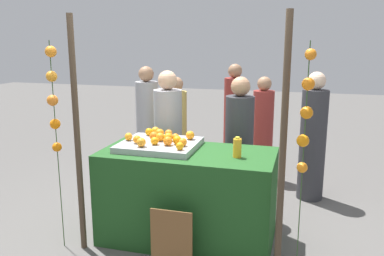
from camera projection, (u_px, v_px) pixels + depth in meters
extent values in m
plane|color=#565451|center=(188.00, 238.00, 4.10)|extent=(24.00, 24.00, 0.00)
cube|color=#1E4C1E|center=(188.00, 196.00, 4.00)|extent=(1.68, 0.83, 0.92)
cube|color=#9EA0A5|center=(160.00, 145.00, 4.02)|extent=(0.75, 0.66, 0.06)
sphere|color=orange|center=(190.00, 135.00, 4.11)|extent=(0.09, 0.09, 0.09)
sphere|color=orange|center=(137.00, 140.00, 3.94)|extent=(0.08, 0.08, 0.08)
sphere|color=orange|center=(169.00, 133.00, 4.21)|extent=(0.08, 0.08, 0.08)
sphere|color=orange|center=(175.00, 137.00, 4.05)|extent=(0.08, 0.08, 0.08)
sphere|color=orange|center=(168.00, 137.00, 4.03)|extent=(0.09, 0.09, 0.09)
sphere|color=orange|center=(141.00, 142.00, 3.82)|extent=(0.09, 0.09, 0.09)
sphere|color=orange|center=(154.00, 136.00, 4.07)|extent=(0.09, 0.09, 0.09)
sphere|color=orange|center=(129.00, 137.00, 4.06)|extent=(0.08, 0.08, 0.08)
sphere|color=orange|center=(168.00, 141.00, 3.87)|extent=(0.09, 0.09, 0.09)
sphere|color=orange|center=(155.00, 141.00, 3.90)|extent=(0.08, 0.08, 0.08)
sphere|color=orange|center=(177.00, 140.00, 3.91)|extent=(0.09, 0.09, 0.09)
sphere|color=orange|center=(160.00, 137.00, 4.03)|extent=(0.09, 0.09, 0.09)
sphere|color=orange|center=(183.00, 142.00, 3.85)|extent=(0.08, 0.08, 0.08)
sphere|color=orange|center=(180.00, 146.00, 3.72)|extent=(0.07, 0.07, 0.07)
sphere|color=orange|center=(160.00, 133.00, 4.19)|extent=(0.09, 0.09, 0.09)
sphere|color=orange|center=(149.00, 132.00, 4.27)|extent=(0.08, 0.08, 0.08)
sphere|color=orange|center=(155.00, 131.00, 4.30)|extent=(0.09, 0.09, 0.09)
cylinder|color=#F3A625|center=(237.00, 148.00, 3.69)|extent=(0.08, 0.08, 0.17)
cylinder|color=yellow|center=(238.00, 138.00, 3.67)|extent=(0.04, 0.04, 0.02)
cube|color=brown|center=(171.00, 241.00, 3.49)|extent=(0.38, 0.01, 0.56)
cube|color=black|center=(172.00, 240.00, 3.50)|extent=(0.36, 0.02, 0.54)
cylinder|color=#99999E|center=(168.00, 149.00, 4.75)|extent=(0.33, 0.33, 1.41)
sphere|color=tan|center=(167.00, 80.00, 4.57)|extent=(0.22, 0.22, 0.22)
cylinder|color=#333338|center=(239.00, 156.00, 4.55)|extent=(0.32, 0.32, 1.37)
sphere|color=#A87A59|center=(241.00, 86.00, 4.38)|extent=(0.21, 0.21, 0.21)
cylinder|color=maroon|center=(234.00, 122.00, 6.33)|extent=(0.32, 0.32, 1.39)
sphere|color=#A87A59|center=(235.00, 71.00, 6.16)|extent=(0.22, 0.22, 0.22)
cylinder|color=#99999E|center=(148.00, 129.00, 5.84)|extent=(0.32, 0.32, 1.39)
sphere|color=#A87A59|center=(146.00, 74.00, 5.66)|extent=(0.22, 0.22, 0.22)
cylinder|color=tan|center=(176.00, 137.00, 5.64)|extent=(0.30, 0.30, 1.28)
sphere|color=#A87A59|center=(176.00, 84.00, 5.48)|extent=(0.20, 0.20, 0.20)
cylinder|color=#333338|center=(312.00, 145.00, 4.99)|extent=(0.32, 0.32, 1.38)
sphere|color=beige|center=(317.00, 81.00, 4.81)|extent=(0.22, 0.22, 0.22)
cylinder|color=maroon|center=(262.00, 135.00, 5.74)|extent=(0.29, 0.29, 1.27)
sphere|color=#A87A59|center=(264.00, 84.00, 5.58)|extent=(0.20, 0.20, 0.20)
cylinder|color=#473828|center=(77.00, 138.00, 3.68)|extent=(0.06, 0.06, 2.20)
cylinder|color=#473828|center=(283.00, 153.00, 3.18)|extent=(0.06, 0.06, 2.20)
cylinder|color=#2D4C23|center=(57.00, 149.00, 3.73)|extent=(0.01, 0.01, 1.97)
sphere|color=orange|center=(51.00, 52.00, 3.54)|extent=(0.10, 0.10, 0.10)
sphere|color=orange|center=(52.00, 76.00, 3.58)|extent=(0.10, 0.10, 0.10)
sphere|color=orange|center=(53.00, 100.00, 3.64)|extent=(0.10, 0.10, 0.10)
sphere|color=orange|center=(55.00, 124.00, 3.68)|extent=(0.09, 0.09, 0.09)
sphere|color=orange|center=(57.00, 147.00, 3.72)|extent=(0.09, 0.09, 0.09)
cylinder|color=#2D4C23|center=(302.00, 170.00, 3.13)|extent=(0.01, 0.01, 1.97)
sphere|color=orange|center=(311.00, 54.00, 2.93)|extent=(0.09, 0.09, 0.09)
sphere|color=orange|center=(308.00, 84.00, 2.99)|extent=(0.10, 0.10, 0.10)
sphere|color=orange|center=(307.00, 113.00, 3.04)|extent=(0.10, 0.10, 0.10)
sphere|color=orange|center=(303.00, 141.00, 3.08)|extent=(0.10, 0.10, 0.10)
sphere|color=orange|center=(302.00, 167.00, 3.13)|extent=(0.08, 0.08, 0.08)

